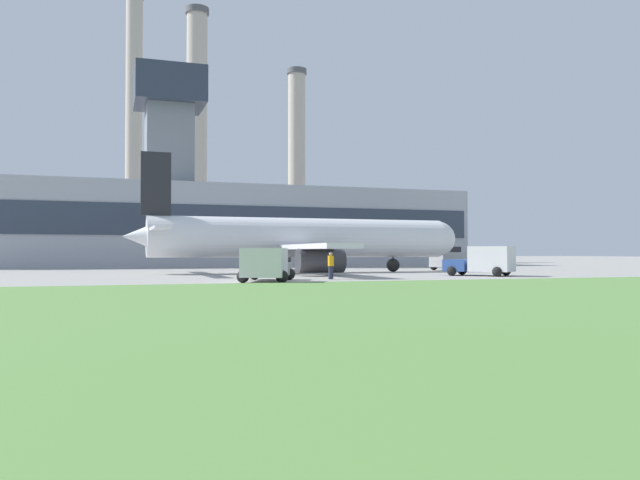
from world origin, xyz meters
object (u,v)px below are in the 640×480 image
(pushback_tug, at_px, (451,260))
(ground_crew_person, at_px, (331,265))
(fuel_truck, at_px, (484,261))
(airplane, at_px, (298,239))
(baggage_truck, at_px, (266,265))

(pushback_tug, height_order, ground_crew_person, pushback_tug)
(fuel_truck, bearing_deg, airplane, 134.50)
(baggage_truck, distance_m, fuel_truck, 17.26)
(airplane, height_order, pushback_tug, airplane)
(pushback_tug, distance_m, ground_crew_person, 22.93)
(baggage_truck, distance_m, ground_crew_person, 4.96)
(pushback_tug, bearing_deg, fuel_truck, -111.19)
(pushback_tug, distance_m, baggage_truck, 27.68)
(fuel_truck, bearing_deg, ground_crew_person, -171.58)
(fuel_truck, bearing_deg, pushback_tug, 68.81)
(baggage_truck, bearing_deg, airplane, 66.64)
(airplane, relative_size, pushback_tug, 6.98)
(airplane, xyz_separation_m, fuel_truck, (10.61, -10.79, -1.71))
(pushback_tug, distance_m, fuel_truck, 14.10)
(pushback_tug, relative_size, fuel_truck, 0.80)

